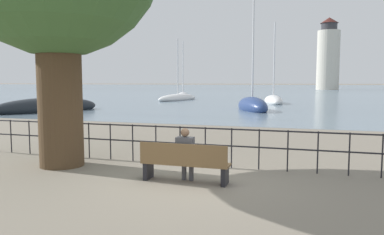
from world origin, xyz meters
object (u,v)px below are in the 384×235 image
Objects in this scene: sailboat_0 at (178,98)px; sailboat_1 at (183,95)px; sailboat_2 at (273,101)px; sailboat_3 at (48,107)px; harbor_lighthouse at (328,56)px; seated_person_left at (186,152)px; sailboat_4 at (252,106)px; park_bench at (184,163)px.

sailboat_0 is 9.55m from sailboat_1.
sailboat_2 is (14.43, -12.63, 0.02)m from sailboat_1.
sailboat_0 is 20.12m from sailboat_3.
harbor_lighthouse is at bearing 71.71° from sailboat_2.
seated_person_left is 23.00m from sailboat_3.
sailboat_2 is 10.57m from sailboat_4.
sailboat_4 is (11.27, -13.96, 0.11)m from sailboat_0.
park_bench is at bearing -93.44° from seated_person_left.
seated_person_left is at bearing -100.12° from sailboat_2.
sailboat_0 is 1.01× the size of sailboat_1.
park_bench is 0.10× the size of harbor_lighthouse.
sailboat_1 is at bearing -109.89° from harbor_lighthouse.
sailboat_4 is at bearing -74.92° from sailboat_1.
sailboat_2 reaches higher than park_bench.
sailboat_1 is 26.95m from sailboat_4.
sailboat_1 is at bearing 114.89° from sailboat_0.
sailboat_0 is 76.04m from harbor_lighthouse.
sailboat_4 reaches higher than sailboat_2.
park_bench is 109.23m from harbor_lighthouse.
sailboat_2 is (-1.01, 32.47, -0.38)m from seated_person_left.
sailboat_4 is at bearing 94.42° from park_bench.
seated_person_left is 32.49m from sailboat_2.
sailboat_2 is at bearing -6.01° from sailboat_0.
park_bench is 0.23× the size of sailboat_0.
seated_person_left is 0.11× the size of sailboat_3.
harbor_lighthouse reaches higher than seated_person_left.
sailboat_4 is (-0.69, -10.55, 0.06)m from sailboat_2.
sailboat_1 reaches higher than park_bench.
seated_person_left reaches higher than park_bench.
harbor_lighthouse is at bearing 60.40° from sailboat_4.
sailboat_2 is 77.08m from harbor_lighthouse.
sailboat_1 reaches higher than sailboat_0.
sailboat_0 is at bearing 105.38° from sailboat_4.
sailboat_4 is (13.74, -23.18, 0.09)m from sailboat_1.
sailboat_1 is 0.78× the size of sailboat_3.
park_bench is at bearing -100.14° from sailboat_2.
sailboat_4 is at bearing 44.08° from sailboat_3.
sailboat_2 is (11.96, -3.41, 0.04)m from sailboat_0.
sailboat_4 is at bearing 94.44° from seated_person_left.
sailboat_4 reaches higher than sailboat_1.
sailboat_4 is (-1.70, 21.92, -0.31)m from seated_person_left.
sailboat_0 is at bearing 109.83° from park_bench.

